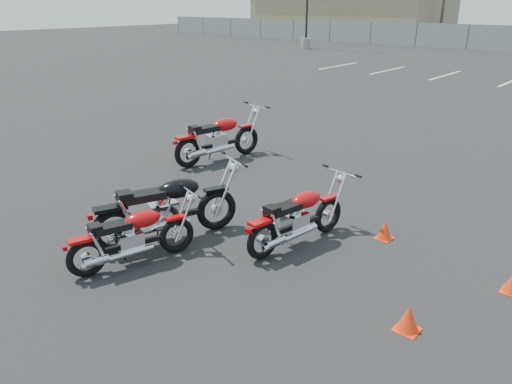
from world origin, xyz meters
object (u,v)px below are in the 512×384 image
Objects in this scene: motorcycle_front_red at (218,138)px; motorcycle_third_red at (132,237)px; motorcycle_second_black at (167,208)px; motorcycle_rear_red at (298,217)px.

motorcycle_front_red reaches higher than motorcycle_third_red.
motorcycle_second_black is at bearing -56.85° from motorcycle_front_red.
motorcycle_third_red is at bearing -59.90° from motorcycle_front_red.
motorcycle_rear_red is (1.58, 1.12, -0.08)m from motorcycle_second_black.
motorcycle_second_black is 1.24× the size of motorcycle_third_red.
motorcycle_third_red is at bearing -75.23° from motorcycle_second_black.
motorcycle_front_red is 4.42m from motorcycle_rear_red.
motorcycle_second_black is (2.22, -3.39, -0.00)m from motorcycle_front_red.
motorcycle_rear_red is at bearing 54.27° from motorcycle_third_red.
motorcycle_second_black reaches higher than motorcycle_rear_red.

